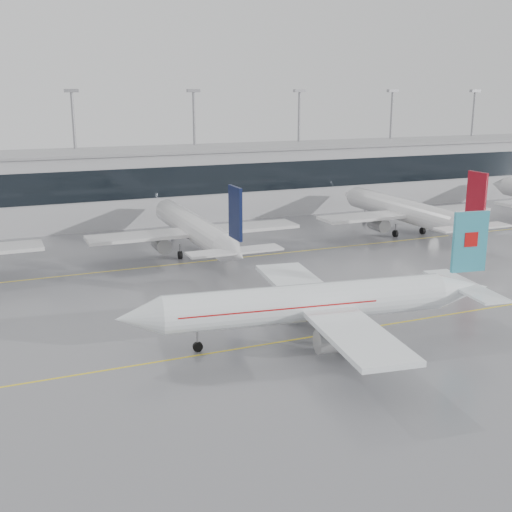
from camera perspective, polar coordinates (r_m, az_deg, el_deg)
name	(u,v)px	position (r m, az deg, el deg)	size (l,w,h in m)	color
ground	(306,338)	(60.17, 4.48, -7.25)	(320.00, 320.00, 0.00)	slate
taxi_line_main	(306,338)	(60.17, 4.48, -7.25)	(120.00, 0.25, 0.01)	yellow
taxi_line_north	(204,261)	(86.56, -4.63, -0.47)	(120.00, 0.25, 0.01)	yellow
terminal	(146,186)	(115.66, -9.73, 6.18)	(180.00, 15.00, 12.00)	#A3A4A7
terminal_glass	(157,183)	(108.19, -8.83, 6.46)	(180.00, 0.20, 5.00)	black
terminal_roof	(145,150)	(114.96, -9.86, 9.24)	(182.00, 16.00, 0.40)	gray
light_masts	(137,141)	(120.70, -10.55, 9.99)	(156.40, 1.00, 22.60)	gray
air_canada_jet	(321,302)	(58.81, 5.76, -4.12)	(35.96, 28.82, 11.23)	white
parked_jet_c	(195,229)	(89.12, -5.43, 2.40)	(29.64, 36.96, 11.72)	silver
parked_jet_d	(406,211)	(104.81, 13.17, 3.90)	(29.64, 36.96, 11.72)	silver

